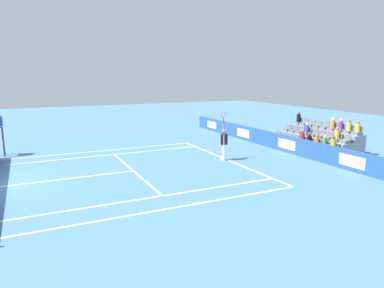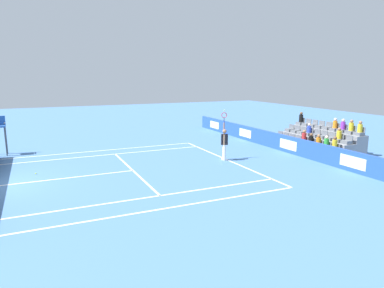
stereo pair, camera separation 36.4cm
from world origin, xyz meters
The scene contains 12 objects.
line_baseline centered at (0.00, -11.89, 0.00)m, with size 10.97×0.10×0.01m, color white.
line_service centered at (0.00, -6.40, 0.00)m, with size 8.23×0.10×0.01m, color white.
line_centre_service centered at (0.00, -3.20, 0.00)m, with size 0.10×6.40×0.01m, color white.
line_singles_sideline_left centered at (4.12, -5.95, 0.00)m, with size 0.10×11.89×0.01m, color white.
line_singles_sideline_right centered at (-4.12, -5.95, 0.00)m, with size 0.10×11.89×0.01m, color white.
line_doubles_sideline_left centered at (5.49, -5.95, 0.00)m, with size 0.10×11.89×0.01m, color white.
line_doubles_sideline_right centered at (-5.49, -5.95, 0.00)m, with size 0.10×11.89×0.01m, color white.
line_centre_mark centered at (0.00, -11.79, 0.00)m, with size 0.10×0.20×0.01m, color white.
sponsor_barrier centered at (0.00, -16.32, 0.52)m, with size 24.07×0.22×1.03m.
tennis_player centered at (0.01, -11.68, 0.99)m, with size 0.51×0.43×2.85m.
stadium_stand centered at (-0.03, -18.63, 0.56)m, with size 5.58×2.85×2.19m.
loose_tennis_ball centered at (1.32, -1.92, 0.03)m, with size 0.07×0.07×0.07m, color #D1E533.
Camera 2 is at (-16.68, -2.08, 4.72)m, focal length 32.53 mm.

